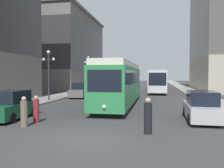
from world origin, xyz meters
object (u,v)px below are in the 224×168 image
at_px(parked_car_right_far, 202,107).
at_px(parked_car_left_far, 81,91).
at_px(parked_car_left_near, 106,85).
at_px(transit_bus, 157,80).
at_px(streetcar, 120,82).
at_px(lamp_post_left_far, 88,68).
at_px(pedestrian_crossing_near, 36,110).
at_px(lamp_post_left_near, 49,67).
at_px(pedestrian_on_sidewalk, 148,117).
at_px(pedestrian_crossing_far, 24,113).
at_px(parked_car_left_mid, 11,106).

height_order(parked_car_right_far, parked_car_left_far, same).
height_order(parked_car_left_near, parked_car_right_far, same).
bearing_deg(transit_bus, parked_car_right_far, -83.61).
relative_size(streetcar, parked_car_right_far, 3.06).
distance_m(parked_car_left_near, parked_car_right_far, 30.50).
height_order(parked_car_left_near, lamp_post_left_far, lamp_post_left_far).
distance_m(pedestrian_crossing_near, lamp_post_left_near, 11.55).
xyz_separation_m(parked_car_left_far, lamp_post_left_far, (-1.90, 10.14, 3.02)).
xyz_separation_m(pedestrian_on_sidewalk, lamp_post_left_far, (-10.63, 27.09, 3.06)).
height_order(streetcar, pedestrian_on_sidewalk, streetcar).
relative_size(transit_bus, pedestrian_crossing_far, 7.25).
bearing_deg(lamp_post_left_far, lamp_post_left_near, -90.00).
relative_size(transit_bus, parked_car_left_near, 2.54).
distance_m(transit_bus, parked_car_left_far, 13.60).
bearing_deg(pedestrian_on_sidewalk, streetcar, -109.42).
distance_m(parked_car_right_far, pedestrian_on_sidewalk, 5.02).
height_order(streetcar, parked_car_left_mid, streetcar).
distance_m(streetcar, parked_car_right_far, 8.83).
relative_size(transit_bus, pedestrian_on_sidewalk, 6.91).
bearing_deg(parked_car_left_far, lamp_post_left_near, -113.93).
relative_size(parked_car_left_near, pedestrian_on_sidewalk, 2.72).
height_order(transit_bus, parked_car_left_near, transit_bus).
xyz_separation_m(parked_car_left_far, lamp_post_left_near, (-1.90, -4.93, 2.73)).
bearing_deg(streetcar, parked_car_left_mid, -126.61).
bearing_deg(pedestrian_on_sidewalk, lamp_post_left_near, -83.34).
xyz_separation_m(parked_car_left_mid, lamp_post_left_near, (-1.90, 9.68, 2.73)).
relative_size(parked_car_left_near, parked_car_left_mid, 1.09).
xyz_separation_m(parked_car_left_mid, pedestrian_crossing_near, (2.14, -0.77, -0.10)).
bearing_deg(parked_car_left_near, lamp_post_left_far, -109.83).
bearing_deg(lamp_post_left_far, pedestrian_crossing_far, -81.56).
relative_size(pedestrian_crossing_near, pedestrian_crossing_far, 0.96).
xyz_separation_m(parked_car_right_far, lamp_post_left_far, (-13.77, 23.18, 3.02)).
relative_size(parked_car_left_far, pedestrian_crossing_far, 2.94).
bearing_deg(pedestrian_crossing_near, pedestrian_on_sidewalk, 159.49).
bearing_deg(streetcar, pedestrian_crossing_far, -111.12).
xyz_separation_m(transit_bus, parked_car_left_mid, (-9.30, -24.47, -1.10)).
bearing_deg(transit_bus, streetcar, -101.65).
height_order(parked_car_right_far, lamp_post_left_near, lamp_post_left_near).
height_order(transit_bus, pedestrian_crossing_near, transit_bus).
bearing_deg(pedestrian_crossing_far, lamp_post_left_far, 167.94).
relative_size(transit_bus, parked_car_right_far, 2.56).
distance_m(pedestrian_crossing_far, pedestrian_on_sidewalk, 6.67).
xyz_separation_m(pedestrian_crossing_near, pedestrian_crossing_far, (-0.07, -1.22, 0.03)).
distance_m(transit_bus, lamp_post_left_far, 11.37).
relative_size(streetcar, pedestrian_crossing_far, 8.65).
bearing_deg(streetcar, parked_car_right_far, -46.94).
xyz_separation_m(parked_car_left_near, lamp_post_left_near, (-1.90, -19.98, 2.73)).
bearing_deg(pedestrian_on_sidewalk, transit_bus, -126.03).
bearing_deg(lamp_post_left_near, pedestrian_on_sidewalk, -48.53).
relative_size(parked_car_left_near, lamp_post_left_near, 0.91).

